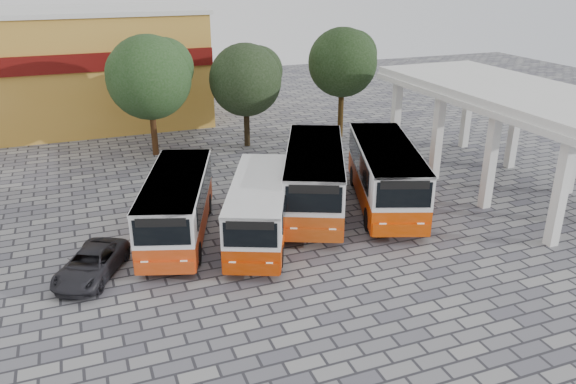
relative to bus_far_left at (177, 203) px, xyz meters
name	(u,v)px	position (x,y,z in m)	size (l,w,h in m)	color
ground	(360,249)	(6.91, -3.91, -1.62)	(90.00, 90.00, 0.00)	#55545E
terminal_shelter	(511,96)	(17.41, 0.09, 3.29)	(6.80, 15.80, 5.40)	silver
shophouse_block	(62,68)	(-4.09, 22.07, 2.54)	(20.40, 10.40, 8.30)	#BE8830
bus_far_left	(177,203)	(0.00, 0.00, 0.00)	(4.67, 8.28, 2.80)	#CC3D0D
bus_centre_left	(260,206)	(3.27, -1.45, -0.07)	(5.01, 7.99, 2.68)	#B43000
bus_centre_right	(314,175)	(6.72, 0.61, 0.17)	(5.87, 9.24, 3.11)	#B6420C
bus_far_right	(385,172)	(10.16, -0.17, 0.17)	(5.42, 9.18, 3.10)	#CC3C00
tree_left	(150,75)	(0.88, 12.19, 3.41)	(5.35, 5.09, 7.42)	#422612
tree_middle	(246,77)	(6.85, 11.94, 2.88)	(4.86, 4.63, 6.67)	black
tree_right	(343,60)	(13.50, 11.59, 3.66)	(4.83, 4.60, 7.43)	#39270E
parked_car	(91,264)	(-3.79, -2.20, -1.08)	(1.80, 3.90, 1.08)	black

